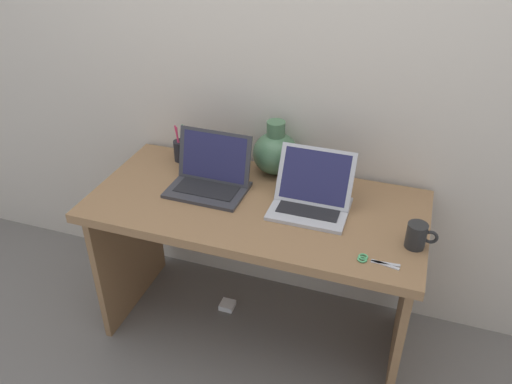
{
  "coord_description": "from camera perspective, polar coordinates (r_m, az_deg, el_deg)",
  "views": [
    {
      "loc": [
        0.57,
        -1.66,
        1.89
      ],
      "look_at": [
        0.0,
        0.0,
        0.78
      ],
      "focal_mm": 36.0,
      "sensor_mm": 36.0,
      "label": 1
    }
  ],
  "objects": [
    {
      "name": "power_brick",
      "position": [
        2.66,
        -3.2,
        -12.45
      ],
      "size": [
        0.07,
        0.07,
        0.03
      ],
      "primitive_type": "cube",
      "color": "white",
      "rests_on": "ground"
    },
    {
      "name": "desk",
      "position": [
        2.2,
        0.0,
        -4.69
      ],
      "size": [
        1.38,
        0.65,
        0.73
      ],
      "color": "olive",
      "rests_on": "ground"
    },
    {
      "name": "scissors",
      "position": [
        1.85,
        12.63,
        -7.4
      ],
      "size": [
        0.15,
        0.05,
        0.01
      ],
      "color": "#B7B7BC",
      "rests_on": "desk"
    },
    {
      "name": "laptop_right",
      "position": [
        2.06,
        6.26,
        -0.21
      ],
      "size": [
        0.31,
        0.25,
        0.22
      ],
      "color": "#B2B2B7",
      "rests_on": "desk"
    },
    {
      "name": "ground_plane",
      "position": [
        2.58,
        0.0,
        -14.83
      ],
      "size": [
        6.0,
        6.0,
        0.0
      ],
      "primitive_type": "plane",
      "color": "slate"
    },
    {
      "name": "laptop_left",
      "position": [
        2.18,
        -5.05,
        2.0
      ],
      "size": [
        0.33,
        0.24,
        0.23
      ],
      "color": "#333338",
      "rests_on": "desk"
    },
    {
      "name": "pen_cup",
      "position": [
        2.41,
        -8.31,
        4.65
      ],
      "size": [
        0.07,
        0.07,
        0.18
      ],
      "color": "black",
      "rests_on": "desk"
    },
    {
      "name": "coffee_mug",
      "position": [
        1.93,
        17.46,
        -4.65
      ],
      "size": [
        0.11,
        0.07,
        0.1
      ],
      "color": "black",
      "rests_on": "desk"
    },
    {
      "name": "green_vase",
      "position": [
        2.27,
        2.17,
        4.48
      ],
      "size": [
        0.2,
        0.2,
        0.25
      ],
      "color": "#47704C",
      "rests_on": "desk"
    },
    {
      "name": "back_wall",
      "position": [
        2.21,
        3.15,
        14.13
      ],
      "size": [
        4.4,
        0.04,
        2.4
      ],
      "primitive_type": "cube",
      "color": "beige",
      "rests_on": "ground"
    }
  ]
}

